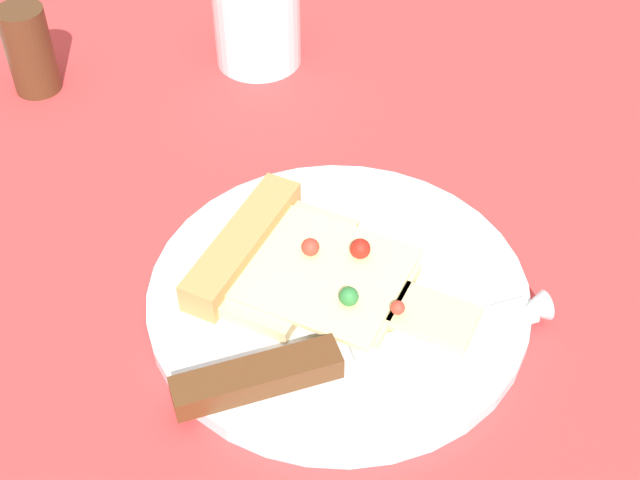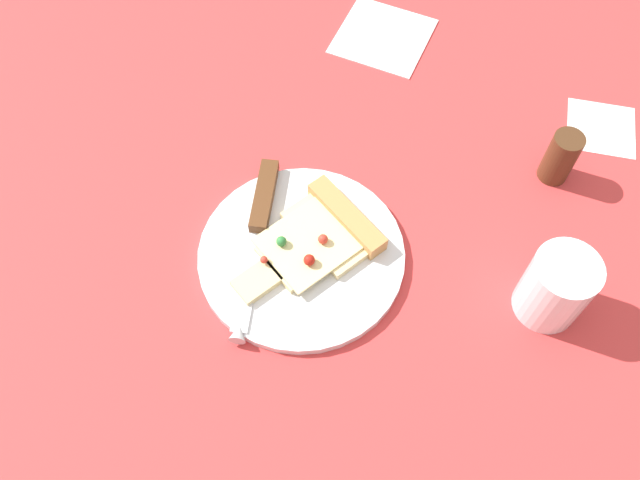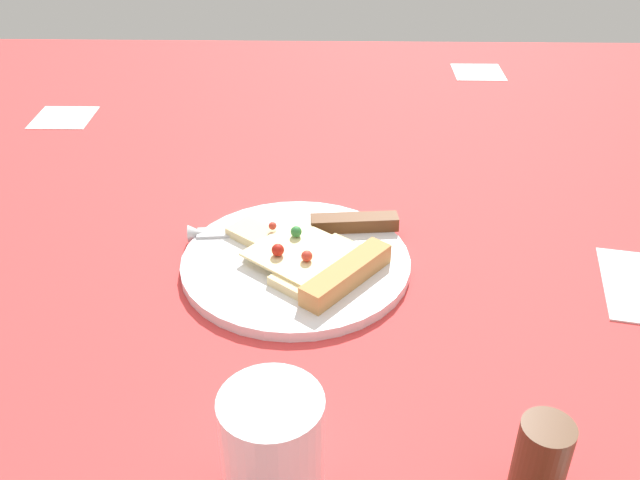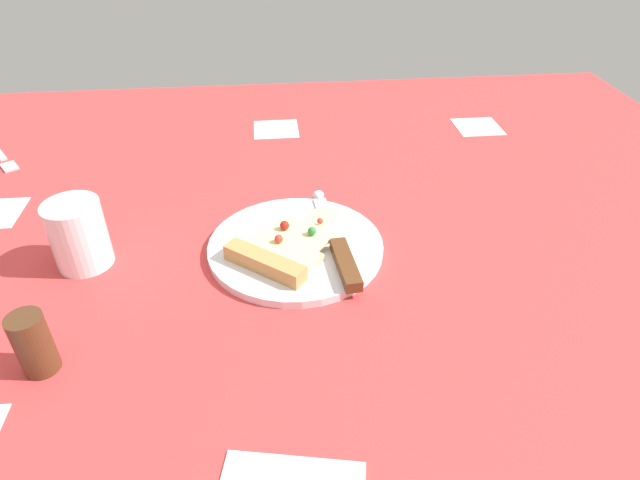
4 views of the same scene
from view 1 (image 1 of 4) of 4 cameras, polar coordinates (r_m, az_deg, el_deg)
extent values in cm
cube|color=#D13838|center=(53.96, -0.79, -12.04)|extent=(146.34, 146.34, 3.00)
cylinder|color=silver|center=(57.53, 1.20, -3.60)|extent=(24.77, 24.77, 1.18)
cube|color=beige|center=(57.92, -2.38, -1.60)|extent=(12.32, 11.59, 1.00)
cube|color=beige|center=(56.33, 2.60, -3.37)|extent=(9.12, 8.88, 1.00)
cube|color=beige|center=(55.31, 7.36, -5.03)|extent=(6.07, 6.31, 1.00)
cube|color=#F2E099|center=(56.51, 0.30, -2.11)|extent=(13.44, 13.56, 0.30)
cube|color=tan|center=(58.57, -5.00, -0.27)|extent=(10.96, 9.58, 2.20)
sphere|color=red|center=(57.04, -0.62, -0.46)|extent=(1.19, 1.19, 1.19)
sphere|color=red|center=(53.97, 5.05, -4.38)|extent=(0.90, 0.90, 0.90)
sphere|color=#2D7A38|center=(54.16, 1.88, -3.67)|extent=(1.24, 1.24, 1.24)
sphere|color=#B21E14|center=(56.89, 2.62, -0.56)|extent=(1.35, 1.35, 1.35)
cube|color=silver|center=(55.12, 8.09, -5.95)|extent=(3.10, 12.13, 0.30)
cone|color=silver|center=(57.39, 13.55, -4.35)|extent=(2.18, 2.18, 2.00)
cube|color=#593319|center=(51.87, -4.09, -8.84)|extent=(3.11, 10.16, 1.60)
cylinder|color=white|center=(76.94, -4.12, 14.48)|extent=(7.40, 7.40, 9.40)
cylinder|color=#4C2D19|center=(77.41, -18.28, 11.59)|extent=(3.83, 3.83, 7.46)
camera|label=2|loc=(0.71, 58.49, 55.55)|focal=36.98mm
camera|label=3|loc=(0.99, -14.11, 44.28)|focal=39.16mm
camera|label=4|loc=(0.65, -74.00, 17.99)|focal=30.42mm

